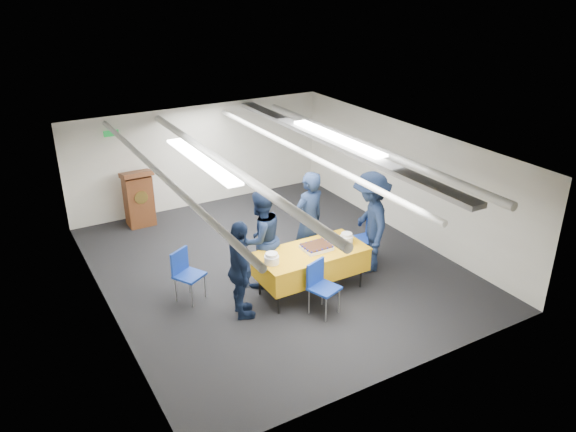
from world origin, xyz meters
The scene contains 14 objects.
ground centered at (0.00, 0.00, 0.00)m, with size 7.00×7.00×0.00m, color black.
room_shell centered at (0.09, 0.41, 1.81)m, with size 6.00×7.00×2.30m.
serving_table centered at (0.12, -1.07, 0.56)m, with size 1.86×0.90×0.77m.
sheet_cake centered at (0.22, -1.07, 0.81)m, with size 0.48×0.37×0.09m.
plate_stack_left centered at (-0.66, -1.12, 0.85)m, with size 0.24×0.24×0.18m.
plate_stack_right centered at (0.79, -1.12, 0.85)m, with size 0.23×0.23×0.18m.
podium centered at (-1.60, 3.05, 0.61)m, with size 0.62×0.53×1.25m.
chair_near centered at (-0.08, -1.67, 0.53)m, with size 0.53×0.53×0.87m.
chair_right centered at (1.61, -0.67, 0.53)m, with size 0.45×0.45×0.87m.
chair_left centered at (-1.79, -0.23, 0.53)m, with size 0.57×0.57×0.87m.
sailor_a centered at (0.50, -0.38, 0.94)m, with size 0.68×0.45×1.87m, color black.
sailor_b centered at (-0.50, -0.44, 0.87)m, with size 0.84×0.66×1.74m, color black.
sailor_c centered at (-1.22, -1.15, 0.81)m, with size 0.95×0.40×1.63m, color black.
sailor_d centered at (1.44, -0.94, 0.93)m, with size 1.20×0.69×1.86m, color black.
Camera 1 is at (-4.34, -8.03, 5.09)m, focal length 35.00 mm.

